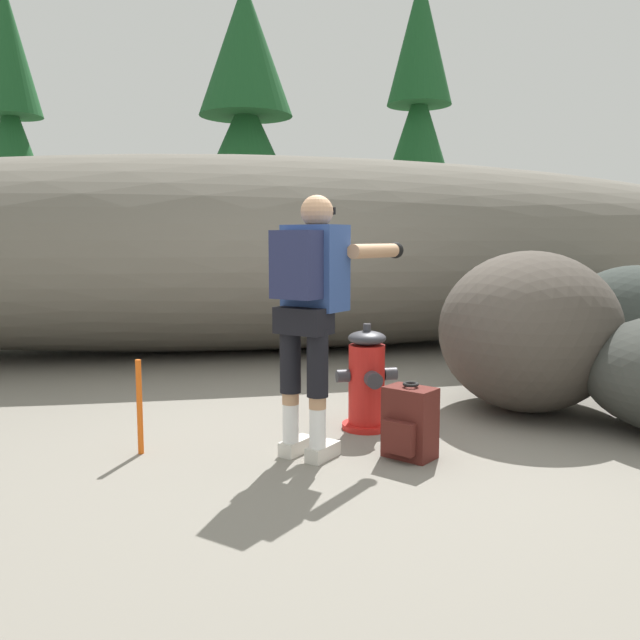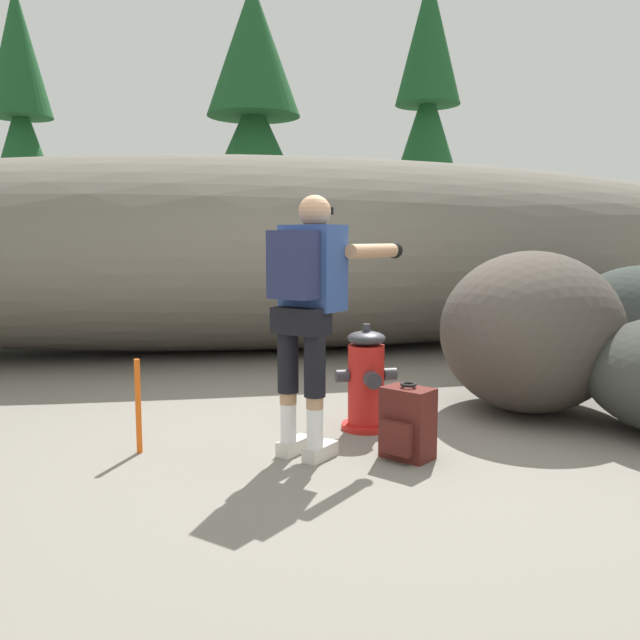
# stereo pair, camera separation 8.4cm
# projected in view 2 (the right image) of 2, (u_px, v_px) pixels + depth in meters

# --- Properties ---
(ground_plane) EXTENTS (56.00, 56.00, 0.04)m
(ground_plane) POSITION_uv_depth(u_px,v_px,m) (351.00, 442.00, 4.47)
(ground_plane) COLOR slate
(dirt_embankment) EXTENTS (15.55, 3.20, 2.33)m
(dirt_embankment) POSITION_uv_depth(u_px,v_px,m) (278.00, 253.00, 8.14)
(dirt_embankment) COLOR #666056
(dirt_embankment) RESTS_ON ground_plane
(fire_hydrant) EXTENTS (0.44, 0.39, 0.75)m
(fire_hydrant) POSITION_uv_depth(u_px,v_px,m) (366.00, 381.00, 4.68)
(fire_hydrant) COLOR red
(fire_hydrant) RESTS_ON ground_plane
(utility_worker) EXTENTS (0.96, 0.96, 1.61)m
(utility_worker) POSITION_uv_depth(u_px,v_px,m) (311.00, 292.00, 4.05)
(utility_worker) COLOR beige
(utility_worker) RESTS_ON ground_plane
(spare_backpack) EXTENTS (0.36, 0.36, 0.47)m
(spare_backpack) POSITION_uv_depth(u_px,v_px,m) (407.00, 424.00, 4.07)
(spare_backpack) COLOR #511E19
(spare_backpack) RESTS_ON ground_plane
(boulder_large) EXTENTS (2.01, 2.07, 1.25)m
(boulder_large) POSITION_uv_depth(u_px,v_px,m) (530.00, 331.00, 5.17)
(boulder_large) COLOR #433D36
(boulder_large) RESTS_ON ground_plane
(pine_tree_far_left) EXTENTS (2.10, 2.10, 6.81)m
(pine_tree_far_left) POSITION_uv_depth(u_px,v_px,m) (22.00, 140.00, 14.62)
(pine_tree_far_left) COLOR #47331E
(pine_tree_far_left) RESTS_ON ground_plane
(pine_tree_left) EXTENTS (2.77, 2.77, 6.20)m
(pine_tree_left) POSITION_uv_depth(u_px,v_px,m) (254.00, 139.00, 12.88)
(pine_tree_left) COLOR #47331E
(pine_tree_left) RESTS_ON ground_plane
(pine_tree_center) EXTENTS (2.22, 2.22, 7.19)m
(pine_tree_center) POSITION_uv_depth(u_px,v_px,m) (427.00, 127.00, 14.88)
(pine_tree_center) COLOR #47331E
(pine_tree_center) RESTS_ON ground_plane
(survey_stake) EXTENTS (0.04, 0.04, 0.60)m
(survey_stake) POSITION_uv_depth(u_px,v_px,m) (138.00, 406.00, 4.16)
(survey_stake) COLOR #E55914
(survey_stake) RESTS_ON ground_plane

